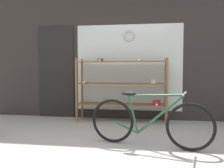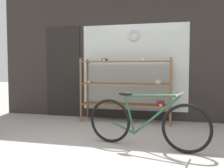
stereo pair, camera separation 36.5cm
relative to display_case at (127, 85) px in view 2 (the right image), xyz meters
The scene contains 4 objects.
ground_plane 2.32m from the display_case, 92.77° to the right, with size 30.00×30.00×0.00m, color gray.
storefront_facade 1.10m from the display_case, 110.49° to the left, with size 6.03×0.13×3.73m.
display_case is the anchor object (origin of this frame).
bicycle 1.77m from the display_case, 70.78° to the right, with size 1.78×0.54×0.80m.
Camera 2 is at (1.06, -2.97, 1.13)m, focal length 40.00 mm.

